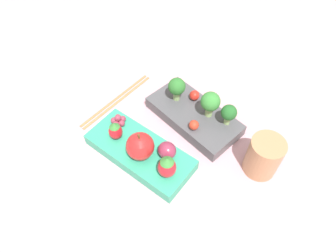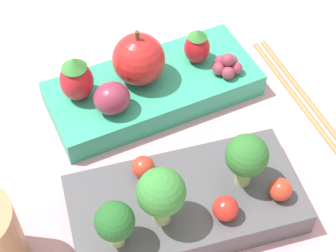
# 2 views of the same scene
# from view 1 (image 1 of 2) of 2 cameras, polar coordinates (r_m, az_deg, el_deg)

# --- Properties ---
(ground_plane) EXTENTS (4.00, 4.00, 0.00)m
(ground_plane) POSITION_cam_1_polar(r_m,az_deg,el_deg) (0.63, -0.05, -2.25)
(ground_plane) COLOR #C6939E
(bento_box_savoury) EXTENTS (0.21, 0.12, 0.03)m
(bento_box_savoury) POSITION_cam_1_polar(r_m,az_deg,el_deg) (0.66, 4.91, 1.91)
(bento_box_savoury) COLOR #4C4C51
(bento_box_savoury) RESTS_ON ground_plane
(bento_box_fruit) EXTENTS (0.23, 0.11, 0.03)m
(bento_box_fruit) POSITION_cam_1_polar(r_m,az_deg,el_deg) (0.60, -5.37, -4.92)
(bento_box_fruit) COLOR #33A87F
(bento_box_fruit) RESTS_ON ground_plane
(broccoli_floret_0) EXTENTS (0.04, 0.04, 0.06)m
(broccoli_floret_0) POSITION_cam_1_polar(r_m,az_deg,el_deg) (0.64, 1.68, 7.42)
(broccoli_floret_0) COLOR #93B770
(broccoli_floret_0) RESTS_ON bento_box_savoury
(broccoli_floret_1) EXTENTS (0.03, 0.03, 0.05)m
(broccoli_floret_1) POSITION_cam_1_polar(r_m,az_deg,el_deg) (0.61, 11.51, 2.43)
(broccoli_floret_1) COLOR #93B770
(broccoli_floret_1) RESTS_ON bento_box_savoury
(broccoli_floret_2) EXTENTS (0.04, 0.04, 0.06)m
(broccoli_floret_2) POSITION_cam_1_polar(r_m,az_deg,el_deg) (0.61, 8.08, 4.50)
(broccoli_floret_2) COLOR #93B770
(broccoli_floret_2) RESTS_ON bento_box_savoury
(cherry_tomato_0) EXTENTS (0.02, 0.02, 0.02)m
(cherry_tomato_0) POSITION_cam_1_polar(r_m,az_deg,el_deg) (0.61, 4.95, 0.20)
(cherry_tomato_0) COLOR red
(cherry_tomato_0) RESTS_ON bento_box_savoury
(cherry_tomato_1) EXTENTS (0.02, 0.02, 0.02)m
(cherry_tomato_1) POSITION_cam_1_polar(r_m,az_deg,el_deg) (0.66, 5.07, 5.85)
(cherry_tomato_1) COLOR red
(cherry_tomato_1) RESTS_ON bento_box_savoury
(cherry_tomato_2) EXTENTS (0.02, 0.02, 0.02)m
(cherry_tomato_2) POSITION_cam_1_polar(r_m,az_deg,el_deg) (0.68, 1.57, 7.91)
(cherry_tomato_2) COLOR red
(cherry_tomato_2) RESTS_ON bento_box_savoury
(apple) EXTENTS (0.05, 0.05, 0.06)m
(apple) POSITION_cam_1_polar(r_m,az_deg,el_deg) (0.56, -5.30, -3.87)
(apple) COLOR red
(apple) RESTS_ON bento_box_fruit
(strawberry_0) EXTENTS (0.03, 0.03, 0.04)m
(strawberry_0) POSITION_cam_1_polar(r_m,az_deg,el_deg) (0.59, -9.99, -0.91)
(strawberry_0) COLOR red
(strawberry_0) RESTS_ON bento_box_fruit
(strawberry_1) EXTENTS (0.03, 0.03, 0.05)m
(strawberry_1) POSITION_cam_1_polar(r_m,az_deg,el_deg) (0.54, -0.19, -7.73)
(strawberry_1) COLOR red
(strawberry_1) RESTS_ON bento_box_fruit
(plum) EXTENTS (0.04, 0.03, 0.03)m
(plum) POSITION_cam_1_polar(r_m,az_deg,el_deg) (0.56, -0.18, -4.66)
(plum) COLOR #892D47
(plum) RESTS_ON bento_box_fruit
(grape_cluster) EXTENTS (0.03, 0.03, 0.02)m
(grape_cluster) POSITION_cam_1_polar(r_m,az_deg,el_deg) (0.63, -9.43, 1.07)
(grape_cluster) COLOR #93384C
(grape_cluster) RESTS_ON bento_box_fruit
(drinking_cup) EXTENTS (0.06, 0.06, 0.08)m
(drinking_cup) POSITION_cam_1_polar(r_m,az_deg,el_deg) (0.59, 17.74, -5.54)
(drinking_cup) COLOR tan
(drinking_cup) RESTS_ON ground_plane
(chopsticks_pair) EXTENTS (0.02, 0.21, 0.01)m
(chopsticks_pair) POSITION_cam_1_polar(r_m,az_deg,el_deg) (0.71, -9.81, 4.89)
(chopsticks_pair) COLOR #A37547
(chopsticks_pair) RESTS_ON ground_plane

